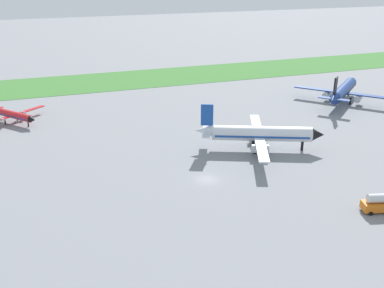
{
  "coord_description": "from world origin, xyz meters",
  "views": [
    {
      "loc": [
        -28.98,
        -73.74,
        38.95
      ],
      "look_at": [
        0.88,
        11.35,
        3.0
      ],
      "focal_mm": 42.48,
      "sensor_mm": 36.0,
      "label": 1
    }
  ],
  "objects_px": {
    "airplane_midfield_jet": "(259,134)",
    "airplane_parked_jet_far": "(343,91)",
    "airplane_taxiing_turboprop": "(12,114)",
    "fuel_truck_near_gate": "(382,203)"
  },
  "relations": [
    {
      "from": "airplane_parked_jet_far",
      "to": "airplane_taxiing_turboprop",
      "type": "bearing_deg",
      "value": 130.62
    },
    {
      "from": "airplane_midfield_jet",
      "to": "airplane_parked_jet_far",
      "type": "relative_size",
      "value": 1.17
    },
    {
      "from": "airplane_taxiing_turboprop",
      "to": "airplane_parked_jet_far",
      "type": "bearing_deg",
      "value": 42.73
    },
    {
      "from": "airplane_taxiing_turboprop",
      "to": "fuel_truck_near_gate",
      "type": "xyz_separation_m",
      "value": [
        59.46,
        -69.43,
        -0.71
      ]
    },
    {
      "from": "airplane_taxiing_turboprop",
      "to": "airplane_midfield_jet",
      "type": "bearing_deg",
      "value": 14.99
    },
    {
      "from": "airplane_taxiing_turboprop",
      "to": "airplane_parked_jet_far",
      "type": "height_order",
      "value": "airplane_parked_jet_far"
    },
    {
      "from": "airplane_midfield_jet",
      "to": "fuel_truck_near_gate",
      "type": "xyz_separation_m",
      "value": [
        7.02,
        -31.58,
        -2.15
      ]
    },
    {
      "from": "airplane_parked_jet_far",
      "to": "fuel_truck_near_gate",
      "type": "relative_size",
      "value": 3.46
    },
    {
      "from": "airplane_midfield_jet",
      "to": "airplane_taxiing_turboprop",
      "type": "bearing_deg",
      "value": 166.9
    },
    {
      "from": "airplane_midfield_jet",
      "to": "airplane_parked_jet_far",
      "type": "height_order",
      "value": "airplane_midfield_jet"
    }
  ]
}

